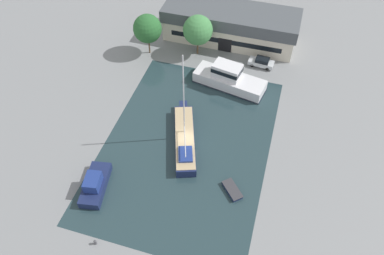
{
  "coord_description": "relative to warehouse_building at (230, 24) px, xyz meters",
  "views": [
    {
      "loc": [
        10.03,
        -31.4,
        41.29
      ],
      "look_at": [
        0.0,
        2.45,
        1.0
      ],
      "focal_mm": 35.0,
      "sensor_mm": 36.0,
      "label": 1
    }
  ],
  "objects": [
    {
      "name": "ground_plane",
      "position": [
        -0.11,
        -26.32,
        -3.01
      ],
      "size": [
        440.0,
        440.0,
        0.0
      ],
      "primitive_type": "plane",
      "color": "gray"
    },
    {
      "name": "cabin_boat",
      "position": [
        -9.24,
        -36.46,
        -2.1
      ],
      "size": [
        3.71,
        6.78,
        2.59
      ],
      "rotation": [
        0.0,
        0.0,
        0.18
      ],
      "color": "#19234C",
      "rests_on": "water_canal"
    },
    {
      "name": "warehouse_building",
      "position": [
        0.0,
        0.0,
        0.0
      ],
      "size": [
        23.96,
        8.26,
        5.95
      ],
      "rotation": [
        0.0,
        0.0,
        0.0
      ],
      "color": "beige",
      "rests_on": "ground"
    },
    {
      "name": "sailboat_moored",
      "position": [
        -0.58,
        -25.9,
        -2.22
      ],
      "size": [
        6.38,
        12.95,
        14.74
      ],
      "rotation": [
        0.0,
        0.0,
        0.33
      ],
      "color": "#19234C",
      "rests_on": "water_canal"
    },
    {
      "name": "mooring_bollard",
      "position": [
        -5.95,
        -43.29,
        -2.6
      ],
      "size": [
        0.32,
        0.32,
        0.78
      ],
      "color": "#47474C",
      "rests_on": "ground"
    },
    {
      "name": "water_canal",
      "position": [
        -0.11,
        -26.32,
        -3.01
      ],
      "size": [
        22.6,
        32.69,
        0.01
      ],
      "primitive_type": "cube",
      "color": "#23383D",
      "rests_on": "ground"
    },
    {
      "name": "quay_tree_near_building",
      "position": [
        -4.41,
        -5.89,
        1.8
      ],
      "size": [
        5.07,
        5.07,
        7.35
      ],
      "color": "brown",
      "rests_on": "ground"
    },
    {
      "name": "parked_car",
      "position": [
        6.96,
        -6.13,
        -2.21
      ],
      "size": [
        4.39,
        2.14,
        1.59
      ],
      "rotation": [
        0.0,
        0.0,
        1.49
      ],
      "color": "silver",
      "rests_on": "ground"
    },
    {
      "name": "small_dinghy",
      "position": [
        7.63,
        -31.95,
        -2.75
      ],
      "size": [
        3.2,
        3.32,
        0.51
      ],
      "rotation": [
        0.0,
        0.0,
        3.88
      ],
      "color": "#19234C",
      "rests_on": "water_canal"
    },
    {
      "name": "quay_tree_by_water",
      "position": [
        -12.62,
        -8.08,
        1.93
      ],
      "size": [
        4.87,
        4.87,
        7.39
      ],
      "color": "brown",
      "rests_on": "ground"
    },
    {
      "name": "motor_cruiser",
      "position": [
        2.7,
        -12.62,
        -1.54
      ],
      "size": [
        12.09,
        5.96,
        4.05
      ],
      "rotation": [
        0.0,
        0.0,
        1.38
      ],
      "color": "silver",
      "rests_on": "water_canal"
    }
  ]
}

